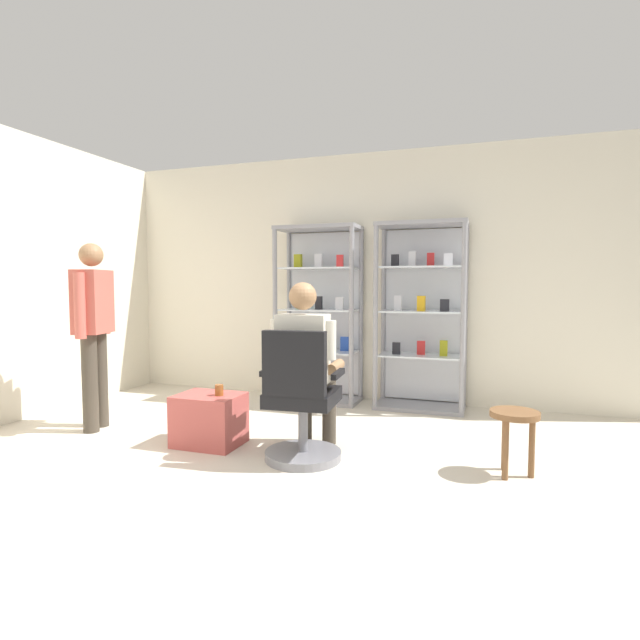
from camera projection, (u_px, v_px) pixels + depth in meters
ground_plane at (255, 514)px, 2.78m from camera, size 7.20×7.20×0.00m
back_wall at (374, 278)px, 5.52m from camera, size 6.00×0.10×2.70m
display_cabinet_left at (320, 313)px, 5.50m from camera, size 0.90×0.45×1.90m
display_cabinet_right at (422, 315)px, 5.15m from camera, size 0.90×0.45×1.90m
office_chair at (301, 408)px, 3.58m from camera, size 0.58×0.56×0.96m
seated_shopkeeper at (307, 360)px, 3.72m from camera, size 0.51×0.58×1.29m
storage_crate at (209, 420)px, 3.98m from camera, size 0.50×0.40×0.40m
tea_glass at (219, 390)px, 3.93m from camera, size 0.07×0.07×0.09m
standing_customer at (93, 324)px, 4.36m from camera, size 0.31×0.50×1.63m
wooden_stool at (514, 424)px, 3.32m from camera, size 0.32×0.32×0.44m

